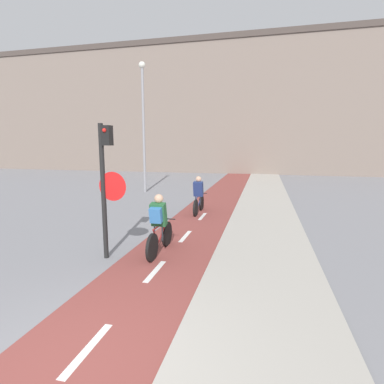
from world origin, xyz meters
TOP-DOWN VIEW (x-y plane):
  - ground_plane at (0.00, 0.00)m, footprint 120.00×120.00m
  - bike_lane at (0.00, 0.00)m, footprint 2.08×60.00m
  - building_row_background at (0.00, 27.33)m, footprint 60.00×5.20m
  - traffic_light_pole at (-1.33, 3.50)m, footprint 0.67×0.25m
  - street_lamp_far at (-4.35, 13.04)m, footprint 0.36×0.36m
  - cyclist_near at (-0.27, 4.03)m, footprint 0.46×1.75m
  - cyclist_far at (-0.27, 8.53)m, footprint 0.46×1.71m

SIDE VIEW (x-z plane):
  - ground_plane at x=0.00m, z-range 0.00..0.00m
  - bike_lane at x=0.00m, z-range 0.00..0.02m
  - cyclist_far at x=-0.27m, z-range -0.07..1.39m
  - cyclist_near at x=-0.27m, z-range -0.03..1.46m
  - traffic_light_pole at x=-1.33m, z-range 0.38..3.51m
  - street_lamp_far at x=-4.35m, z-range 0.76..7.78m
  - building_row_background at x=0.00m, z-range 0.01..12.18m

